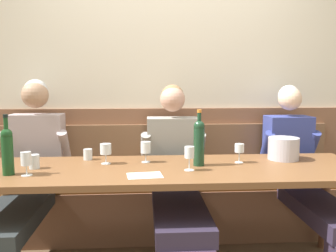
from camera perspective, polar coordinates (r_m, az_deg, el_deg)
room_wall_back at (r=3.22m, az=-0.36°, el=8.60°), size 6.80×0.08×2.80m
wood_wainscot_panel at (r=3.26m, az=-0.29°, el=-6.68°), size 6.80×0.03×1.08m
wall_bench at (r=3.13m, az=-0.04°, el=-12.21°), size 2.89×0.42×0.94m
dining_table at (r=2.40m, az=0.95°, el=-8.36°), size 2.59×0.78×0.75m
person_center_left_seat at (r=2.84m, az=-21.75°, el=-7.05°), size 0.52×1.19×1.34m
person_left_seat at (r=2.71m, az=1.25°, el=-7.58°), size 0.53×1.19×1.29m
person_center_right_seat at (r=2.97m, az=20.69°, el=-6.62°), size 0.47×1.20×1.29m
ice_bucket at (r=2.74m, az=17.97°, el=-3.44°), size 0.22×0.22×0.16m
wine_bottle_amber_mid at (r=2.41m, az=4.98°, el=-2.44°), size 0.07×0.07×0.38m
wine_bottle_clear_water at (r=2.38m, az=-24.30°, el=-3.43°), size 0.07×0.07×0.37m
wine_glass_center_front at (r=2.28m, az=3.43°, el=-4.44°), size 0.06×0.06×0.16m
wine_glass_left_end at (r=2.55m, az=11.34°, el=-3.66°), size 0.07×0.07×0.13m
wine_glass_mid_left at (r=2.32m, az=-21.74°, el=-5.10°), size 0.07×0.07×0.15m
wine_glass_by_bottle at (r=2.50m, az=-9.92°, el=-3.81°), size 0.08×0.08×0.14m
wine_glass_mid_right at (r=2.51m, az=-3.59°, el=-3.61°), size 0.07×0.07×0.15m
water_tumbler_center at (r=2.50m, az=-20.59°, el=-5.34°), size 0.07×0.07×0.09m
water_tumbler_left at (r=2.67m, az=-12.68°, el=-4.44°), size 0.06×0.06×0.08m
tasting_sheet_left_guest at (r=2.18m, az=-3.75°, el=-7.89°), size 0.23×0.17×0.00m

